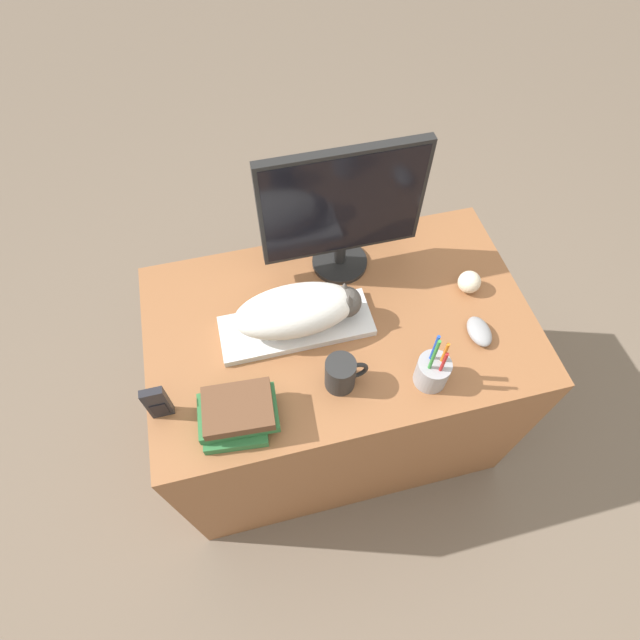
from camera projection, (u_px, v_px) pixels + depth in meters
ground_plane at (357, 502)px, 1.96m from camera, size 12.00×12.00×0.00m
desk at (337, 379)px, 1.82m from camera, size 1.16×0.71×0.77m
keyboard at (296, 326)px, 1.48m from camera, size 0.45×0.16×0.02m
cat at (300, 310)px, 1.41m from camera, size 0.37×0.16×0.14m
monitor at (343, 209)px, 1.42m from camera, size 0.48×0.18×0.45m
computer_mouse at (479, 331)px, 1.46m from camera, size 0.07×0.10×0.04m
coffee_mug at (341, 374)px, 1.34m from camera, size 0.12×0.08×0.11m
pen_cup at (432, 371)px, 1.35m from camera, size 0.09×0.09×0.23m
baseball at (469, 282)px, 1.54m from camera, size 0.07×0.07×0.07m
phone at (157, 403)px, 1.29m from camera, size 0.06×0.02×0.13m
book_stack at (237, 414)px, 1.29m from camera, size 0.21×0.16×0.10m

